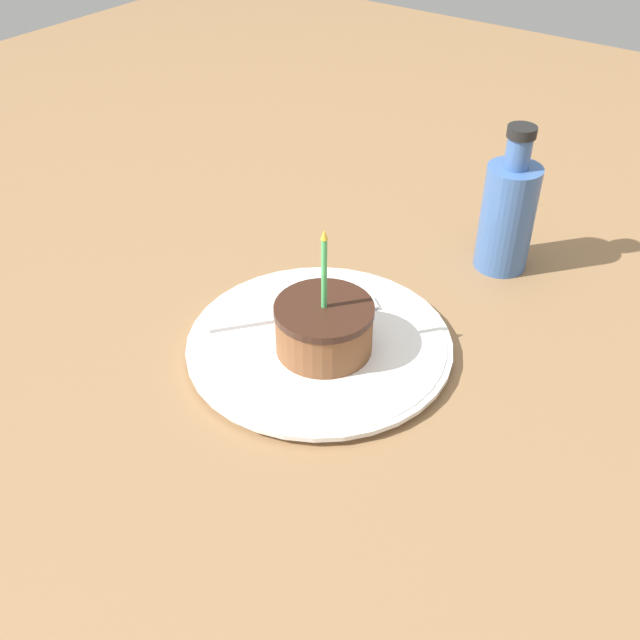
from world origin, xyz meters
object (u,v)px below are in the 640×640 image
object	(u,v)px
plate	(320,345)
cake_slice	(324,327)
fork	(306,313)
bottle	(508,213)

from	to	relation	value
plate	cake_slice	distance (m)	0.04
plate	fork	bearing A→B (deg)	-124.41
cake_slice	bottle	distance (m)	0.29
bottle	plate	bearing A→B (deg)	-17.44
plate	bottle	bearing A→B (deg)	162.56
fork	bottle	bearing A→B (deg)	153.06
cake_slice	fork	xyz separation A→B (m)	(-0.03, -0.05, -0.03)
cake_slice	fork	bearing A→B (deg)	-124.89
fork	plate	bearing A→B (deg)	55.59
plate	cake_slice	size ratio (longest dim) A/B	1.97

